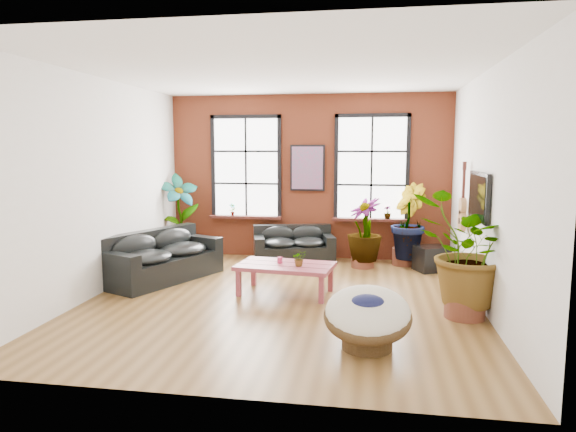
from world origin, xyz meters
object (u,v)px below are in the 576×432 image
Objects in this scene: sofa_back at (294,246)px; sofa_left at (161,258)px; coffee_table at (285,268)px; papasan_chair at (368,316)px.

sofa_back is 2.81m from sofa_left.
sofa_left is at bearing -155.02° from sofa_back.
sofa_left is 2.44m from coffee_table.
papasan_chair is at bearing -101.81° from sofa_left.
sofa_left is 1.48× the size of coffee_table.
sofa_back is 1.69× the size of papasan_chair.
sofa_back is 2.37m from coffee_table.
sofa_back is 1.10× the size of coffee_table.
sofa_back is at bearing 109.38° from papasan_chair.
coffee_table is 1.54× the size of papasan_chair.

